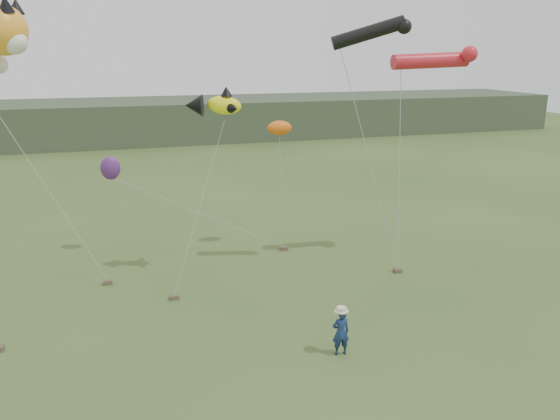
# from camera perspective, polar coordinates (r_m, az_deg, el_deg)

# --- Properties ---
(ground) EXTENTS (120.00, 120.00, 0.00)m
(ground) POSITION_cam_1_polar(r_m,az_deg,el_deg) (17.28, 0.34, -14.63)
(ground) COLOR #385123
(ground) RESTS_ON ground
(headland) EXTENTS (90.00, 13.00, 4.00)m
(headland) POSITION_cam_1_polar(r_m,az_deg,el_deg) (59.26, -15.89, 8.86)
(headland) COLOR #2D3D28
(headland) RESTS_ON ground
(festival_attendant) EXTENTS (0.56, 0.39, 1.48)m
(festival_attendant) POSITION_cam_1_polar(r_m,az_deg,el_deg) (16.92, 6.36, -12.58)
(festival_attendant) COLOR navy
(festival_attendant) RESTS_ON ground
(sandbag_anchors) EXTENTS (15.14, 6.17, 0.16)m
(sandbag_anchors) POSITION_cam_1_polar(r_m,az_deg,el_deg) (21.74, -7.65, -7.76)
(sandbag_anchors) COLOR brown
(sandbag_anchors) RESTS_ON ground
(fish_kite) EXTENTS (2.28, 1.50, 1.11)m
(fish_kite) POSITION_cam_1_polar(r_m,az_deg,el_deg) (21.13, -7.00, 10.88)
(fish_kite) COLOR #FDFF14
(fish_kite) RESTS_ON ground
(tube_kites) EXTENTS (6.23, 1.55, 2.04)m
(tube_kites) POSITION_cam_1_polar(r_m,az_deg,el_deg) (23.05, 13.83, 16.02)
(tube_kites) COLOR black
(tube_kites) RESTS_ON ground
(misc_kites) EXTENTS (8.34, 2.10, 2.51)m
(misc_kites) POSITION_cam_1_polar(r_m,az_deg,el_deg) (24.58, -9.13, 6.35)
(misc_kites) COLOR orange
(misc_kites) RESTS_ON ground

